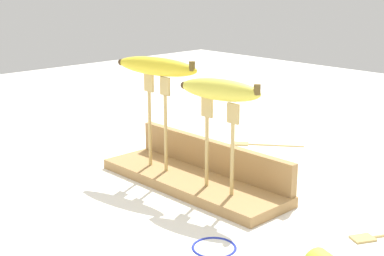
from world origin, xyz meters
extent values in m
plane|color=white|center=(0.00, 0.00, 0.00)|extent=(3.00, 3.00, 0.00)
cube|color=#A87F4C|center=(0.00, 0.00, 0.01)|extent=(0.42, 0.13, 0.02)
cube|color=#A87F4C|center=(0.00, 0.06, 0.05)|extent=(0.41, 0.02, 0.06)
cylinder|color=tan|center=(-0.11, -0.01, 0.10)|extent=(0.01, 0.01, 0.16)
cube|color=tan|center=(-0.11, -0.01, 0.20)|extent=(0.03, 0.00, 0.04)
cylinder|color=tan|center=(-0.06, -0.01, 0.10)|extent=(0.01, 0.01, 0.16)
cube|color=tan|center=(-0.06, -0.01, 0.20)|extent=(0.03, 0.00, 0.04)
cylinder|color=tan|center=(0.05, -0.01, 0.09)|extent=(0.01, 0.01, 0.13)
cube|color=tan|center=(0.05, -0.01, 0.17)|extent=(0.03, 0.00, 0.04)
cylinder|color=tan|center=(0.12, -0.01, 0.09)|extent=(0.01, 0.01, 0.13)
cube|color=tan|center=(0.12, -0.01, 0.17)|extent=(0.03, 0.00, 0.04)
ellipsoid|color=yellow|center=(-0.09, -0.01, 0.23)|extent=(0.20, 0.07, 0.04)
cylinder|color=brown|center=(0.00, 0.00, 0.24)|extent=(0.01, 0.01, 0.02)
sphere|color=#3F2D19|center=(-0.18, -0.03, 0.23)|extent=(0.01, 0.01, 0.01)
ellipsoid|color=#DBD147|center=(0.09, -0.01, 0.21)|extent=(0.17, 0.07, 0.04)
cylinder|color=brown|center=(0.16, 0.00, 0.22)|extent=(0.01, 0.01, 0.02)
sphere|color=#3F2D19|center=(0.01, -0.03, 0.21)|extent=(0.01, 0.01, 0.01)
cube|color=tan|center=(0.36, 0.04, 0.00)|extent=(0.04, 0.04, 0.01)
cylinder|color=tan|center=(-0.05, 0.34, 0.00)|extent=(0.11, 0.09, 0.01)
cube|color=tan|center=(-0.12, 0.28, 0.00)|extent=(0.04, 0.04, 0.01)
torus|color=#1E2DA5|center=(0.21, -0.16, 0.00)|extent=(0.07, 0.07, 0.00)
camera|label=1|loc=(0.76, -0.72, 0.41)|focal=52.32mm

